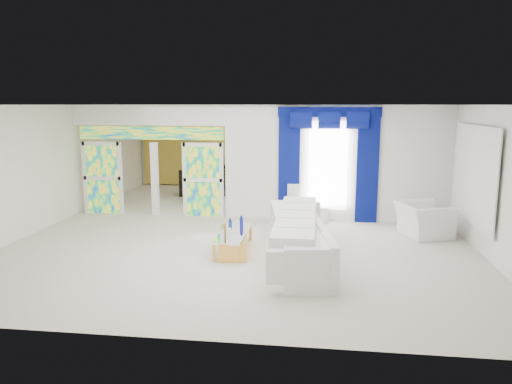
# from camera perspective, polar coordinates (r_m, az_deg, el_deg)

# --- Properties ---
(floor) EXTENTS (12.00, 12.00, 0.00)m
(floor) POSITION_cam_1_polar(r_m,az_deg,el_deg) (12.20, -0.68, -4.07)
(floor) COLOR #B7AF9E
(floor) RESTS_ON ground
(dividing_wall) EXTENTS (5.70, 0.18, 3.00)m
(dividing_wall) POSITION_cam_1_polar(r_m,az_deg,el_deg) (12.81, 9.53, 3.30)
(dividing_wall) COLOR white
(dividing_wall) RESTS_ON ground
(dividing_header) EXTENTS (4.30, 0.18, 0.55)m
(dividing_header) POSITION_cam_1_polar(r_m,az_deg,el_deg) (13.49, -12.31, 8.77)
(dividing_header) COLOR white
(dividing_header) RESTS_ON dividing_wall
(stained_panel_left) EXTENTS (0.95, 0.04, 2.00)m
(stained_panel_left) POSITION_cam_1_polar(r_m,az_deg,el_deg) (14.17, -17.49, 1.58)
(stained_panel_left) COLOR #994C3F
(stained_panel_left) RESTS_ON ground
(stained_panel_right) EXTENTS (0.95, 0.04, 2.00)m
(stained_panel_right) POSITION_cam_1_polar(r_m,az_deg,el_deg) (13.23, -6.20, 1.42)
(stained_panel_right) COLOR #994C3F
(stained_panel_right) RESTS_ON ground
(stained_transom) EXTENTS (4.00, 0.05, 0.35)m
(stained_transom) POSITION_cam_1_polar(r_m,az_deg,el_deg) (13.51, -12.24, 6.76)
(stained_transom) COLOR #994C3F
(stained_transom) RESTS_ON dividing_header
(window_pane) EXTENTS (1.00, 0.02, 2.30)m
(window_pane) POSITION_cam_1_polar(r_m,az_deg,el_deg) (12.71, 8.41, 3.05)
(window_pane) COLOR white
(window_pane) RESTS_ON dividing_wall
(blue_drape_left) EXTENTS (0.55, 0.10, 2.80)m
(blue_drape_left) POSITION_cam_1_polar(r_m,az_deg,el_deg) (12.70, 3.89, 2.91)
(blue_drape_left) COLOR #030748
(blue_drape_left) RESTS_ON ground
(blue_drape_right) EXTENTS (0.55, 0.10, 2.80)m
(blue_drape_right) POSITION_cam_1_polar(r_m,az_deg,el_deg) (12.74, 12.91, 2.70)
(blue_drape_right) COLOR #030748
(blue_drape_right) RESTS_ON ground
(blue_pelmet) EXTENTS (2.60, 0.12, 0.25)m
(blue_pelmet) POSITION_cam_1_polar(r_m,az_deg,el_deg) (12.58, 8.58, 9.24)
(blue_pelmet) COLOR #030748
(blue_pelmet) RESTS_ON dividing_wall
(wall_mirror) EXTENTS (0.04, 2.70, 1.90)m
(wall_mirror) POSITION_cam_1_polar(r_m,az_deg,el_deg) (11.30, 24.20, 1.89)
(wall_mirror) COLOR white
(wall_mirror) RESTS_ON ground
(gold_curtains) EXTENTS (9.70, 0.12, 2.90)m
(gold_curtains) POSITION_cam_1_polar(r_m,az_deg,el_deg) (17.75, 1.98, 5.32)
(gold_curtains) COLOR #C0852E
(gold_curtains) RESTS_ON ground
(white_sofa) EXTENTS (1.47, 4.12, 0.77)m
(white_sofa) POSITION_cam_1_polar(r_m,az_deg,el_deg) (9.74, 4.91, -5.46)
(white_sofa) COLOR silver
(white_sofa) RESTS_ON ground
(coffee_table) EXTENTS (0.80, 1.73, 0.37)m
(coffee_table) POSITION_cam_1_polar(r_m,az_deg,el_deg) (10.22, -2.65, -5.83)
(coffee_table) COLOR gold
(coffee_table) RESTS_ON ground
(console_table) EXTENTS (1.19, 0.43, 0.39)m
(console_table) POSITION_cam_1_polar(r_m,az_deg,el_deg) (12.78, 5.80, -2.56)
(console_table) COLOR silver
(console_table) RESTS_ON ground
(table_lamp) EXTENTS (0.36, 0.36, 0.58)m
(table_lamp) POSITION_cam_1_polar(r_m,az_deg,el_deg) (12.70, 4.49, -0.39)
(table_lamp) COLOR silver
(table_lamp) RESTS_ON console_table
(armchair) EXTENTS (1.32, 1.42, 0.76)m
(armchair) POSITION_cam_1_polar(r_m,az_deg,el_deg) (11.90, 18.98, -3.10)
(armchair) COLOR silver
(armchair) RESTS_ON ground
(grand_piano) EXTENTS (1.79, 2.07, 0.89)m
(grand_piano) POSITION_cam_1_polar(r_m,az_deg,el_deg) (16.63, -5.42, 1.29)
(grand_piano) COLOR black
(grand_piano) RESTS_ON ground
(piano_bench) EXTENTS (0.89, 0.55, 0.28)m
(piano_bench) POSITION_cam_1_polar(r_m,az_deg,el_deg) (15.15, -6.73, -0.79)
(piano_bench) COLOR black
(piano_bench) RESTS_ON ground
(tv_console) EXTENTS (0.64, 0.60, 0.85)m
(tv_console) POSITION_cam_1_polar(r_m,az_deg,el_deg) (15.43, -16.73, 0.13)
(tv_console) COLOR #A57A52
(tv_console) RESTS_ON ground
(chandelier) EXTENTS (0.60, 0.60, 0.60)m
(chandelier) POSITION_cam_1_polar(r_m,az_deg,el_deg) (15.62, -7.40, 8.81)
(chandelier) COLOR gold
(chandelier) RESTS_ON ceiling
(decanters) EXTENTS (0.24, 0.99, 0.24)m
(decanters) POSITION_cam_1_polar(r_m,az_deg,el_deg) (10.29, -2.52, -4.15)
(decanters) COLOR navy
(decanters) RESTS_ON coffee_table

